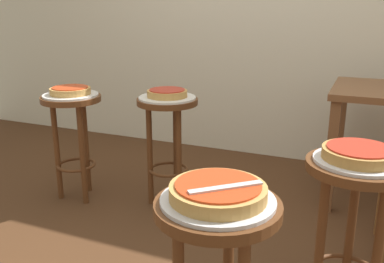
% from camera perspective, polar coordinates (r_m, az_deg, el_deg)
% --- Properties ---
extents(ground_plane, '(6.00, 6.00, 0.00)m').
position_cam_1_polar(ground_plane, '(2.36, -1.38, -15.05)').
color(ground_plane, '#4C2D19').
extents(stool_foreground, '(0.37, 0.37, 0.69)m').
position_cam_1_polar(stool_foreground, '(1.34, 3.33, -16.54)').
color(stool_foreground, '#5B3319').
rests_on(stool_foreground, ground_plane).
extents(serving_plate_foreground, '(0.34, 0.34, 0.01)m').
position_cam_1_polar(serving_plate_foreground, '(1.24, 3.48, -9.22)').
color(serving_plate_foreground, silver).
rests_on(serving_plate_foreground, stool_foreground).
extents(pizza_foreground, '(0.28, 0.28, 0.05)m').
position_cam_1_polar(pizza_foreground, '(1.23, 3.50, -8.03)').
color(pizza_foreground, tan).
rests_on(pizza_foreground, serving_plate_foreground).
extents(stool_middle, '(0.37, 0.37, 0.69)m').
position_cam_1_polar(stool_middle, '(1.73, 20.78, -9.55)').
color(stool_middle, '#5B3319').
rests_on(stool_middle, ground_plane).
extents(serving_plate_middle, '(0.32, 0.32, 0.01)m').
position_cam_1_polar(serving_plate_middle, '(1.66, 21.44, -3.65)').
color(serving_plate_middle, silver).
rests_on(serving_plate_middle, stool_middle).
extents(pizza_middle, '(0.27, 0.27, 0.05)m').
position_cam_1_polar(pizza_middle, '(1.65, 21.54, -2.72)').
color(pizza_middle, '#B78442').
rests_on(pizza_middle, serving_plate_middle).
extents(stool_leftside, '(0.37, 0.37, 0.69)m').
position_cam_1_polar(stool_leftside, '(2.83, -15.66, 0.97)').
color(stool_leftside, '#5B3319').
rests_on(stool_leftside, ground_plane).
extents(serving_plate_leftside, '(0.34, 0.34, 0.01)m').
position_cam_1_polar(serving_plate_leftside, '(2.79, -15.96, 4.72)').
color(serving_plate_leftside, silver).
rests_on(serving_plate_leftside, stool_leftside).
extents(pizza_leftside, '(0.25, 0.25, 0.05)m').
position_cam_1_polar(pizza_leftside, '(2.78, -16.00, 5.30)').
color(pizza_leftside, tan).
rests_on(pizza_leftside, serving_plate_leftside).
extents(stool_rear, '(0.37, 0.37, 0.69)m').
position_cam_1_polar(stool_rear, '(2.65, -3.27, 0.54)').
color(stool_rear, '#5B3319').
rests_on(stool_rear, ground_plane).
extents(serving_plate_rear, '(0.35, 0.35, 0.01)m').
position_cam_1_polar(serving_plate_rear, '(2.61, -3.34, 4.55)').
color(serving_plate_rear, white).
rests_on(serving_plate_rear, stool_rear).
extents(pizza_rear, '(0.25, 0.25, 0.05)m').
position_cam_1_polar(pizza_rear, '(2.60, -3.35, 5.16)').
color(pizza_rear, tan).
rests_on(pizza_rear, serving_plate_rear).
extents(pizza_server_knife, '(0.18, 0.17, 0.01)m').
position_cam_1_polar(pizza_server_knife, '(1.20, 4.56, -7.46)').
color(pizza_server_knife, silver).
rests_on(pizza_server_knife, pizza_foreground).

